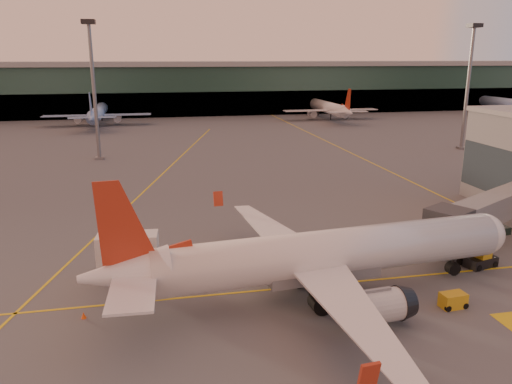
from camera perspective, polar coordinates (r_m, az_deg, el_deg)
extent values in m
plane|color=#4C4F54|center=(38.99, 4.15, -14.19)|extent=(600.00, 600.00, 0.00)
cube|color=yellow|center=(43.26, 2.33, -11.02)|extent=(80.00, 0.25, 0.01)
cube|color=yellow|center=(79.94, -11.65, 1.06)|extent=(31.30, 115.98, 0.01)
cube|color=yellow|center=(111.62, 9.31, 5.15)|extent=(0.25, 160.00, 0.01)
cube|color=yellow|center=(34.38, 16.55, -19.26)|extent=(0.25, 30.00, 0.01)
cube|color=#19382D|center=(175.24, -8.68, 11.40)|extent=(400.00, 18.00, 16.00)
cube|color=gray|center=(174.90, -8.80, 14.28)|extent=(400.00, 20.00, 1.60)
cube|color=black|center=(167.08, -8.46, 9.85)|extent=(400.00, 1.00, 8.00)
cylinder|color=slate|center=(99.40, -18.00, 10.67)|extent=(0.70, 0.70, 25.00)
cube|color=black|center=(99.37, -18.62, 17.97)|extent=(2.40, 2.40, 0.80)
cube|color=slate|center=(100.96, -17.43, 3.74)|extent=(1.60, 1.60, 0.50)
cylinder|color=slate|center=(114.72, 23.02, 10.72)|extent=(0.70, 0.70, 25.00)
cube|color=black|center=(114.69, 23.70, 17.03)|extent=(2.40, 2.40, 0.80)
cube|color=slate|center=(116.07, 22.40, 4.71)|extent=(1.60, 1.60, 0.50)
cylinder|color=white|center=(41.25, 8.85, -6.82)|extent=(29.59, 6.51, 3.77)
sphere|color=white|center=(49.19, 24.51, -4.39)|extent=(3.69, 3.69, 3.69)
cube|color=black|center=(49.74, 25.50, -3.72)|extent=(1.92, 2.60, 0.66)
cone|color=white|center=(37.43, -14.81, -9.05)|extent=(6.75, 4.17, 3.58)
cube|color=white|center=(34.47, -13.96, -11.00)|extent=(3.32, 6.22, 0.19)
cylinder|color=silver|center=(37.88, 13.56, -12.63)|extent=(4.15, 2.81, 2.45)
cylinder|color=black|center=(39.61, 7.38, -12.38)|extent=(1.81, 1.47, 1.70)
cylinder|color=black|center=(39.37, 7.40, -11.72)|extent=(0.34, 0.34, 1.04)
cube|color=white|center=(40.38, -14.53, -7.06)|extent=(4.37, 6.63, 0.19)
cylinder|color=silver|center=(47.12, 6.51, -6.59)|extent=(4.15, 2.81, 2.45)
cylinder|color=black|center=(43.64, 4.71, -9.58)|extent=(1.81, 1.47, 1.70)
cylinder|color=black|center=(43.43, 4.72, -8.96)|extent=(0.34, 0.34, 1.04)
cube|color=slate|center=(41.29, 7.43, -8.58)|extent=(9.55, 3.88, 1.51)
cylinder|color=black|center=(48.41, 21.55, -8.08)|extent=(1.25, 0.86, 1.19)
cube|color=slate|center=(57.76, 25.80, -1.44)|extent=(18.97, 12.15, 2.70)
cube|color=#2D3035|center=(49.67, 21.08, -3.48)|extent=(4.63, 4.63, 3.00)
cube|color=#2D3035|center=(52.10, 21.66, -6.03)|extent=(1.60, 2.40, 2.40)
cylinder|color=black|center=(51.54, 22.23, -7.27)|extent=(0.80, 0.40, 0.80)
cylinder|color=black|center=(53.23, 20.93, -6.43)|extent=(0.80, 0.40, 0.80)
cylinder|color=slate|center=(58.52, 25.50, -3.97)|extent=(0.50, 0.50, 2.77)
cube|color=#9F3316|center=(46.47, -13.92, -8.64)|extent=(3.06, 2.40, 1.36)
cube|color=silver|center=(45.71, -14.43, -6.19)|extent=(5.42, 2.68, 2.54)
cylinder|color=black|center=(45.84, -16.10, -9.51)|extent=(0.84, 0.38, 0.82)
cylinder|color=black|center=(45.41, -11.98, -9.47)|extent=(0.84, 0.38, 0.82)
cube|color=gold|center=(43.04, 21.59, -11.43)|extent=(2.07, 1.35, 1.19)
cylinder|color=black|center=(42.39, 21.09, -12.32)|extent=(0.51, 0.29, 0.49)
cylinder|color=black|center=(43.32, 22.79, -11.89)|extent=(0.51, 0.29, 0.49)
cube|color=black|center=(51.86, 24.29, -7.27)|extent=(3.26, 2.24, 0.96)
cube|color=gold|center=(51.63, 24.37, -6.60)|extent=(1.52, 1.65, 0.78)
cylinder|color=black|center=(50.76, 24.09, -7.94)|extent=(0.66, 0.40, 0.61)
cylinder|color=black|center=(52.30, 25.60, -7.44)|extent=(0.66, 0.40, 0.61)
cone|color=#F9500D|center=(40.91, -19.10, -13.17)|extent=(0.39, 0.39, 0.49)
cube|color=#F9500D|center=(41.02, -19.07, -13.45)|extent=(0.33, 0.33, 0.03)
cone|color=#F9500D|center=(56.47, 0.52, -4.24)|extent=(0.48, 0.48, 0.61)
cube|color=#F9500D|center=(56.57, 0.52, -4.52)|extent=(0.42, 0.42, 0.03)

